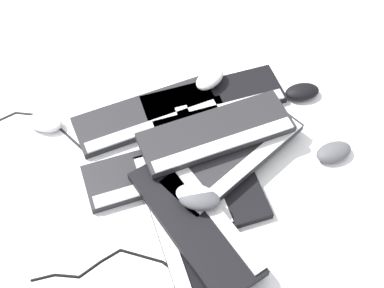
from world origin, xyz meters
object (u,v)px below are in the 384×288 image
(mouse_4, at_px, (45,122))
(mouse_5, at_px, (196,195))
(keyboard_5, at_px, (235,155))
(mouse_1, at_px, (302,92))
(mouse_3, at_px, (199,199))
(keyboard_0, at_px, (180,217))
(keyboard_6, at_px, (216,133))
(keyboard_3, at_px, (147,116))
(mouse_0, at_px, (334,152))
(keyboard_7, at_px, (195,221))
(keyboard_1, at_px, (219,159))
(keyboard_4, at_px, (162,169))
(keyboard_2, at_px, (213,100))
(mouse_2, at_px, (168,151))
(mouse_6, at_px, (210,78))

(mouse_4, distance_m, mouse_5, 0.54)
(keyboard_5, xyz_separation_m, mouse_1, (-0.26, 0.23, -0.02))
(mouse_3, bearing_deg, keyboard_0, -154.20)
(keyboard_6, relative_size, mouse_4, 4.22)
(keyboard_3, height_order, mouse_0, mouse_0)
(keyboard_5, xyz_separation_m, mouse_4, (-0.14, -0.57, -0.02))
(keyboard_7, height_order, mouse_1, keyboard_7)
(keyboard_7, xyz_separation_m, mouse_5, (-0.06, 0.00, 0.04))
(keyboard_0, height_order, keyboard_5, keyboard_5)
(keyboard_6, xyz_separation_m, mouse_1, (-0.20, 0.28, -0.05))
(keyboard_1, bearing_deg, mouse_5, -23.81)
(keyboard_5, bearing_deg, mouse_3, -33.01)
(keyboard_7, relative_size, mouse_4, 4.10)
(keyboard_0, xyz_separation_m, keyboard_7, (0.03, 0.04, 0.03))
(keyboard_4, bearing_deg, mouse_5, 37.22)
(keyboard_2, bearing_deg, mouse_2, -32.16)
(keyboard_1, bearing_deg, keyboard_3, -127.06)
(keyboard_2, distance_m, keyboard_4, 0.30)
(keyboard_0, distance_m, keyboard_3, 0.36)
(keyboard_5, height_order, keyboard_6, keyboard_6)
(mouse_1, relative_size, mouse_4, 1.00)
(keyboard_3, xyz_separation_m, mouse_3, (0.33, 0.15, 0.07))
(keyboard_3, bearing_deg, keyboard_6, 61.25)
(keyboard_1, xyz_separation_m, keyboard_3, (-0.16, -0.22, 0.00))
(keyboard_4, distance_m, mouse_3, 0.18)
(keyboard_0, height_order, mouse_0, mouse_0)
(keyboard_0, height_order, keyboard_4, same)
(keyboard_2, height_order, mouse_4, mouse_4)
(keyboard_6, bearing_deg, keyboard_5, 42.09)
(keyboard_2, xyz_separation_m, keyboard_4, (0.25, -0.16, 0.00))
(keyboard_0, bearing_deg, keyboard_2, 165.48)
(keyboard_2, distance_m, mouse_6, 0.07)
(keyboard_2, height_order, keyboard_3, same)
(keyboard_2, relative_size, keyboard_3, 1.00)
(mouse_4, bearing_deg, keyboard_4, -11.44)
(keyboard_7, bearing_deg, mouse_3, 166.45)
(keyboard_6, distance_m, mouse_0, 0.35)
(keyboard_4, relative_size, mouse_2, 4.23)
(keyboard_0, height_order, mouse_3, mouse_3)
(keyboard_7, bearing_deg, mouse_6, 173.67)
(keyboard_1, bearing_deg, mouse_1, 132.14)
(keyboard_2, bearing_deg, mouse_3, -7.85)
(keyboard_0, height_order, mouse_1, mouse_1)
(mouse_1, bearing_deg, mouse_2, -161.44)
(keyboard_3, bearing_deg, mouse_6, 120.92)
(mouse_2, xyz_separation_m, mouse_6, (-0.28, 0.13, 0.00))
(keyboard_2, height_order, keyboard_6, keyboard_6)
(mouse_1, relative_size, mouse_6, 1.00)
(keyboard_0, distance_m, mouse_4, 0.52)
(keyboard_3, distance_m, mouse_2, 0.18)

